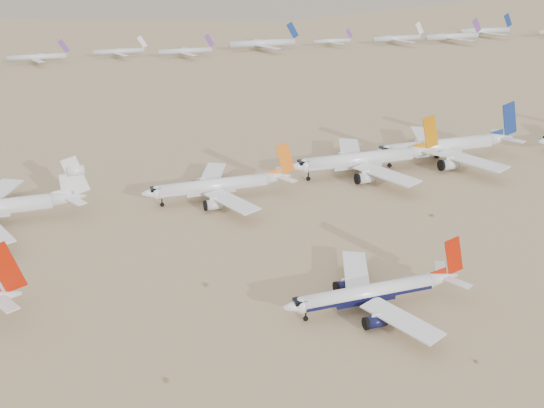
{
  "coord_description": "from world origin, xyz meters",
  "views": [
    {
      "loc": [
        -53.33,
        -101.36,
        70.76
      ],
      "look_at": [
        -6.94,
        37.86,
        7.0
      ],
      "focal_mm": 40.0,
      "sensor_mm": 36.0,
      "label": 1
    }
  ],
  "objects": [
    {
      "name": "ground",
      "position": [
        0.0,
        0.0,
        0.0
      ],
      "size": [
        7000.0,
        7000.0,
        0.0
      ],
      "primitive_type": "plane",
      "color": "#83684C",
      "rests_on": "ground"
    },
    {
      "name": "main_airliner",
      "position": [
        1.27,
        -5.5,
        3.79
      ],
      "size": [
        39.05,
        38.14,
        13.78
      ],
      "color": "white",
      "rests_on": "ground"
    },
    {
      "name": "row2_navy_widebody",
      "position": [
        67.43,
        70.22,
        5.39
      ],
      "size": [
        54.24,
        53.04,
        19.3
      ],
      "color": "white",
      "rests_on": "ground"
    },
    {
      "name": "row2_gold_tail",
      "position": [
        35.19,
        67.39,
        5.05
      ],
      "size": [
        50.71,
        49.59,
        18.05
      ],
      "color": "white",
      "rests_on": "ground"
    },
    {
      "name": "row2_orange_tail",
      "position": [
        -15.42,
        61.49,
        4.4
      ],
      "size": [
        43.94,
        42.98,
        15.67
      ],
      "color": "white",
      "rests_on": "ground"
    },
    {
      "name": "distant_storage_row",
      "position": [
        60.47,
        310.18,
        4.47
      ],
      "size": [
        621.25,
        61.85,
        16.3
      ],
      "color": "silver",
      "rests_on": "ground"
    },
    {
      "name": "desert_scrub",
      "position": [
        -26.91,
        -24.06,
        0.28
      ],
      "size": [
        219.83,
        121.67,
        0.63
      ],
      "color": "brown",
      "rests_on": "ground"
    }
  ]
}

